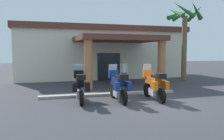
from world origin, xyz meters
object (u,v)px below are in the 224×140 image
motorcycle_black (80,86)px  motorcycle_orange (154,85)px  motel_building (99,52)px  motorcycle_blue (118,86)px  pedestrian (124,70)px  palm_tree_near_portico (185,25)px

motorcycle_black → motorcycle_orange: same height
motel_building → motorcycle_black: (-3.15, -10.53, -1.50)m
motorcycle_blue → motorcycle_black: bearing=79.0°
motorcycle_black → pedestrian: size_ratio=1.32×
motorcycle_orange → palm_tree_near_portico: (5.40, 6.17, 3.52)m
pedestrian → motorcycle_black: bearing=1.8°
motel_building → motorcycle_blue: bearing=-99.8°
motel_building → motorcycle_blue: (-1.49, -10.83, -1.50)m
motel_building → motorcycle_orange: bearing=-91.1°
motel_building → motorcycle_orange: (0.17, -10.99, -1.50)m
motorcycle_blue → motorcycle_orange: size_ratio=1.00×
palm_tree_near_portico → motorcycle_orange: bearing=-131.2°
motorcycle_blue → pedestrian: 5.25m
motel_building → palm_tree_near_portico: palm_tree_near_portico is taller
motel_building → motorcycle_black: size_ratio=6.58×
motorcycle_blue → pedestrian: size_ratio=1.32×
pedestrian → palm_tree_near_portico: 6.22m
motorcycle_black → motorcycle_blue: same height
motel_building → pedestrian: (0.40, -5.94, -1.23)m
motel_building → motorcycle_black: 11.09m
pedestrian → palm_tree_near_portico: (5.18, 1.12, 3.25)m
motorcycle_black → motorcycle_blue: (1.66, -0.30, 0.00)m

